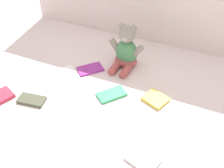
{
  "coord_description": "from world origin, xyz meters",
  "views": [
    {
      "loc": [
        0.36,
        -0.96,
        0.91
      ],
      "look_at": [
        -0.02,
        -0.1,
        0.1
      ],
      "focal_mm": 43.15,
      "sensor_mm": 36.0,
      "label": 1
    }
  ],
  "objects_px": {
    "teddy_bear": "(126,51)",
    "book_case_1": "(66,71)",
    "book_case_2": "(155,99)",
    "book_case_5": "(112,94)",
    "book_case_0": "(143,159)",
    "book_case_6": "(32,100)",
    "book_case_4": "(1,96)",
    "book_case_3": "(90,69)"
  },
  "relations": [
    {
      "from": "book_case_0",
      "to": "book_case_3",
      "type": "xyz_separation_m",
      "value": [
        -0.45,
        0.43,
        -0.0
      ]
    },
    {
      "from": "book_case_3",
      "to": "book_case_5",
      "type": "height_order",
      "value": "book_case_5"
    },
    {
      "from": "book_case_0",
      "to": "book_case_4",
      "type": "relative_size",
      "value": 1.15
    },
    {
      "from": "book_case_6",
      "to": "book_case_2",
      "type": "bearing_deg",
      "value": 105.99
    },
    {
      "from": "book_case_1",
      "to": "book_case_0",
      "type": "bearing_deg",
      "value": 179.54
    },
    {
      "from": "book_case_3",
      "to": "book_case_5",
      "type": "bearing_deg",
      "value": 6.22
    },
    {
      "from": "book_case_3",
      "to": "book_case_6",
      "type": "xyz_separation_m",
      "value": [
        -0.14,
        -0.33,
        0.0
      ]
    },
    {
      "from": "book_case_0",
      "to": "book_case_2",
      "type": "height_order",
      "value": "book_case_2"
    },
    {
      "from": "book_case_4",
      "to": "book_case_6",
      "type": "distance_m",
      "value": 0.16
    },
    {
      "from": "book_case_2",
      "to": "book_case_5",
      "type": "distance_m",
      "value": 0.21
    },
    {
      "from": "book_case_0",
      "to": "book_case_6",
      "type": "xyz_separation_m",
      "value": [
        -0.6,
        0.1,
        0.0
      ]
    },
    {
      "from": "book_case_6",
      "to": "book_case_1",
      "type": "bearing_deg",
      "value": 165.13
    },
    {
      "from": "book_case_0",
      "to": "book_case_5",
      "type": "xyz_separation_m",
      "value": [
        -0.26,
        0.29,
        -0.0
      ]
    },
    {
      "from": "teddy_bear",
      "to": "book_case_5",
      "type": "bearing_deg",
      "value": -81.94
    },
    {
      "from": "book_case_1",
      "to": "book_case_5",
      "type": "relative_size",
      "value": 0.7
    },
    {
      "from": "teddy_bear",
      "to": "book_case_6",
      "type": "distance_m",
      "value": 0.55
    },
    {
      "from": "book_case_2",
      "to": "book_case_5",
      "type": "height_order",
      "value": "book_case_2"
    },
    {
      "from": "teddy_bear",
      "to": "book_case_5",
      "type": "xyz_separation_m",
      "value": [
        0.03,
        -0.26,
        -0.09
      ]
    },
    {
      "from": "book_case_3",
      "to": "book_case_2",
      "type": "bearing_deg",
      "value": 30.29
    },
    {
      "from": "book_case_0",
      "to": "book_case_6",
      "type": "height_order",
      "value": "book_case_6"
    },
    {
      "from": "book_case_2",
      "to": "book_case_6",
      "type": "distance_m",
      "value": 0.6
    },
    {
      "from": "teddy_bear",
      "to": "book_case_2",
      "type": "relative_size",
      "value": 2.28
    },
    {
      "from": "teddy_bear",
      "to": "book_case_0",
      "type": "xyz_separation_m",
      "value": [
        0.29,
        -0.55,
        -0.08
      ]
    },
    {
      "from": "teddy_bear",
      "to": "book_case_3",
      "type": "xyz_separation_m",
      "value": [
        -0.16,
        -0.12,
        -0.09
      ]
    },
    {
      "from": "book_case_2",
      "to": "book_case_4",
      "type": "bearing_deg",
      "value": -46.0
    },
    {
      "from": "book_case_1",
      "to": "book_case_6",
      "type": "distance_m",
      "value": 0.26
    },
    {
      "from": "teddy_bear",
      "to": "book_case_1",
      "type": "bearing_deg",
      "value": -143.91
    },
    {
      "from": "book_case_0",
      "to": "book_case_5",
      "type": "relative_size",
      "value": 0.86
    },
    {
      "from": "teddy_bear",
      "to": "book_case_1",
      "type": "height_order",
      "value": "teddy_bear"
    },
    {
      "from": "book_case_3",
      "to": "book_case_4",
      "type": "bearing_deg",
      "value": -85.9
    },
    {
      "from": "book_case_3",
      "to": "book_case_6",
      "type": "height_order",
      "value": "book_case_6"
    },
    {
      "from": "book_case_2",
      "to": "book_case_1",
      "type": "bearing_deg",
      "value": -70.21
    },
    {
      "from": "teddy_bear",
      "to": "book_case_4",
      "type": "relative_size",
      "value": 2.36
    },
    {
      "from": "teddy_bear",
      "to": "book_case_5",
      "type": "distance_m",
      "value": 0.28
    },
    {
      "from": "book_case_1",
      "to": "book_case_2",
      "type": "xyz_separation_m",
      "value": [
        0.51,
        -0.02,
        0.0
      ]
    },
    {
      "from": "book_case_5",
      "to": "book_case_6",
      "type": "xyz_separation_m",
      "value": [
        -0.34,
        -0.19,
        0.0
      ]
    },
    {
      "from": "book_case_4",
      "to": "book_case_1",
      "type": "bearing_deg",
      "value": 81.38
    },
    {
      "from": "book_case_3",
      "to": "book_case_4",
      "type": "relative_size",
      "value": 1.31
    },
    {
      "from": "book_case_5",
      "to": "book_case_6",
      "type": "distance_m",
      "value": 0.39
    },
    {
      "from": "book_case_0",
      "to": "book_case_3",
      "type": "distance_m",
      "value": 0.62
    },
    {
      "from": "book_case_1",
      "to": "book_case_5",
      "type": "xyz_separation_m",
      "value": [
        0.3,
        -0.07,
        0.0
      ]
    },
    {
      "from": "book_case_2",
      "to": "book_case_5",
      "type": "bearing_deg",
      "value": -53.81
    }
  ]
}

